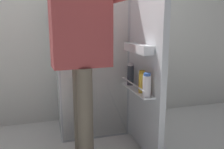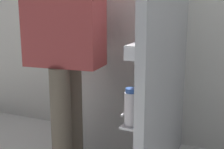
{
  "view_description": "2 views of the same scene",
  "coord_description": "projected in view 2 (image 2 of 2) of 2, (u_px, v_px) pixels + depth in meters",
  "views": [
    {
      "loc": [
        -0.43,
        -1.87,
        1.12
      ],
      "look_at": [
        0.09,
        -0.04,
        0.72
      ],
      "focal_mm": 36.7,
      "sensor_mm": 36.0,
      "label": 1
    },
    {
      "loc": [
        0.77,
        -1.62,
        1.16
      ],
      "look_at": [
        0.07,
        -0.03,
        0.77
      ],
      "focal_mm": 48.43,
      "sensor_mm": 36.0,
      "label": 2
    }
  ],
  "objects": [
    {
      "name": "person",
      "position": [
        66.0,
        37.0,
        1.74
      ],
      "size": [
        0.58,
        0.73,
        1.64
      ],
      "color": "#665B4C",
      "rests_on": "ground_plane"
    },
    {
      "name": "refrigerator",
      "position": [
        134.0,
        51.0,
        2.24
      ],
      "size": [
        0.74,
        1.25,
        1.68
      ],
      "color": "silver",
      "rests_on": "ground_plane"
    }
  ]
}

